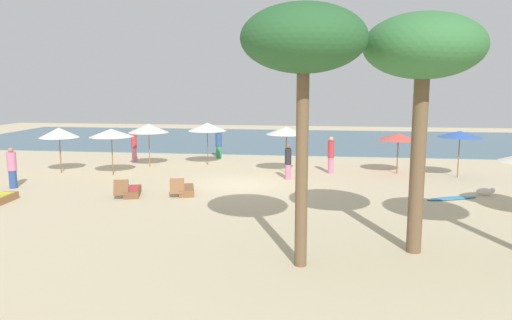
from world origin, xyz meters
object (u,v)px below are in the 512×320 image
at_px(person_1, 288,162).
at_px(palm_0, 423,51).
at_px(person_0, 134,145).
at_px(umbrella_7, 111,133).
at_px(umbrella_0, 286,131).
at_px(umbrella_5, 460,134).
at_px(palm_2, 304,42).
at_px(dog, 486,192).
at_px(umbrella_2, 398,137).
at_px(lounger_0, 131,191).
at_px(lounger_1, 186,190).
at_px(umbrella_3, 149,128).
at_px(person_4, 12,168).
at_px(person_3, 331,155).
at_px(surfboard, 452,198).
at_px(person_2, 219,144).
at_px(umbrella_4, 207,127).
at_px(umbrella_6, 59,133).

relative_size(person_1, palm_0, 0.26).
bearing_deg(person_0, umbrella_7, -83.33).
bearing_deg(umbrella_0, umbrella_5, -0.72).
bearing_deg(umbrella_0, palm_2, -84.27).
xyz_separation_m(umbrella_5, palm_2, (-6.96, -12.54, 3.37)).
relative_size(umbrella_0, dog, 3.22).
distance_m(umbrella_2, lounger_0, 13.13).
relative_size(lounger_1, dog, 2.37).
bearing_deg(umbrella_3, person_4, -123.67).
distance_m(person_3, surfboard, 6.84).
xyz_separation_m(umbrella_5, palm_0, (-3.97, -11.13, 3.23)).
height_order(lounger_0, palm_2, palm_2).
relative_size(umbrella_0, umbrella_7, 1.02).
height_order(umbrella_0, person_2, umbrella_0).
xyz_separation_m(umbrella_4, palm_0, (8.72, -13.20, 3.22)).
distance_m(umbrella_3, person_3, 9.73).
relative_size(person_2, person_4, 0.95).
distance_m(umbrella_2, palm_2, 14.38).
height_order(umbrella_6, person_2, umbrella_6).
bearing_deg(umbrella_0, dog, -25.88).
bearing_deg(lounger_1, dog, 5.77).
relative_size(person_3, palm_2, 0.29).
height_order(lounger_1, person_2, person_2).
xyz_separation_m(umbrella_3, palm_0, (11.68, -12.14, 3.23)).
xyz_separation_m(person_1, palm_2, (1.06, -11.03, 4.62)).
distance_m(umbrella_5, palm_2, 14.74).
bearing_deg(lounger_0, umbrella_6, 140.92).
bearing_deg(umbrella_7, umbrella_2, 9.33).
height_order(umbrella_7, person_0, umbrella_7).
distance_m(umbrella_2, umbrella_6, 16.87).
distance_m(palm_0, dog, 9.73).
xyz_separation_m(umbrella_6, dog, (19.55, -2.64, -1.85)).
distance_m(umbrella_0, lounger_0, 8.45).
bearing_deg(umbrella_7, umbrella_4, 42.84).
height_order(umbrella_4, person_4, umbrella_4).
relative_size(umbrella_7, lounger_0, 1.32).
height_order(person_4, palm_0, palm_0).
bearing_deg(lounger_1, umbrella_4, 95.77).
height_order(person_1, person_4, person_4).
bearing_deg(umbrella_2, umbrella_7, -170.67).
relative_size(lounger_1, person_1, 1.04).
xyz_separation_m(umbrella_3, umbrella_5, (15.65, -1.01, -0.00)).
bearing_deg(palm_0, person_3, 100.10).
distance_m(umbrella_6, person_3, 13.59).
distance_m(umbrella_4, umbrella_6, 7.56).
xyz_separation_m(person_3, palm_2, (-0.95, -12.87, 4.52)).
bearing_deg(umbrella_6, umbrella_7, -5.41).
bearing_deg(person_2, surfboard, -39.16).
height_order(person_1, dog, person_1).
relative_size(umbrella_6, person_3, 1.24).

